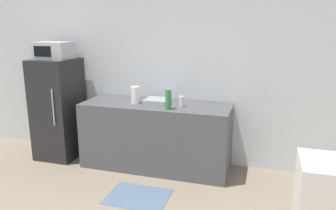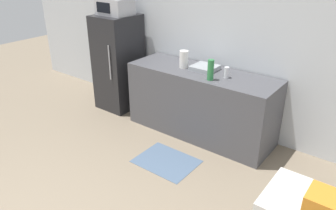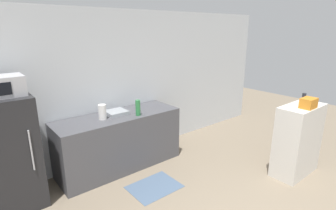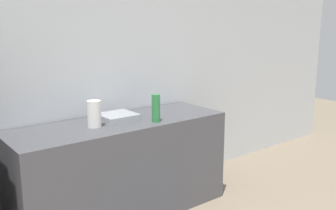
# 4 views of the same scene
# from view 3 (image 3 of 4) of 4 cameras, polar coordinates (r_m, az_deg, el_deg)

# --- Properties ---
(wall_back) EXTENTS (8.00, 0.06, 2.60)m
(wall_back) POSITION_cam_3_polar(r_m,az_deg,el_deg) (4.56, -13.96, 3.42)
(wall_back) COLOR silver
(wall_back) RESTS_ON ground_plane
(refrigerator) EXTENTS (0.58, 0.67, 1.50)m
(refrigerator) POSITION_cam_3_polar(r_m,az_deg,el_deg) (3.95, -30.74, -8.96)
(refrigerator) COLOR #232326
(refrigerator) RESTS_ON ground_plane
(microwave) EXTENTS (0.50, 0.38, 0.24)m
(microwave) POSITION_cam_3_polar(r_m,az_deg,el_deg) (3.70, -32.68, 3.42)
(microwave) COLOR #BCBCC1
(microwave) RESTS_ON refrigerator
(counter) EXTENTS (2.06, 0.70, 0.92)m
(counter) POSITION_cam_3_polar(r_m,az_deg,el_deg) (4.51, -10.48, -7.77)
(counter) COLOR #4C4C51
(counter) RESTS_ON ground_plane
(sink_basin) EXTENTS (0.32, 0.31, 0.06)m
(sink_basin) POSITION_cam_3_polar(r_m,az_deg,el_deg) (4.38, -11.19, -1.61)
(sink_basin) COLOR #9EA3A8
(sink_basin) RESTS_ON counter
(bottle_tall) EXTENTS (0.08, 0.08, 0.26)m
(bottle_tall) POSITION_cam_3_polar(r_m,az_deg,el_deg) (4.25, -6.57, -0.60)
(bottle_tall) COLOR #2D7F42
(bottle_tall) RESTS_ON counter
(bottle_short) EXTENTS (0.06, 0.06, 0.14)m
(bottle_short) POSITION_cam_3_polar(r_m,az_deg,el_deg) (4.47, -6.48, -0.48)
(bottle_short) COLOR silver
(bottle_short) RESTS_ON counter
(shelf_cabinet) EXTENTS (0.84, 0.41, 1.14)m
(shelf_cabinet) POSITION_cam_3_polar(r_m,az_deg,el_deg) (4.68, 26.38, -6.86)
(shelf_cabinet) COLOR silver
(shelf_cabinet) RESTS_ON ground_plane
(basket) EXTENTS (0.25, 0.17, 0.15)m
(basket) POSITION_cam_3_polar(r_m,az_deg,el_deg) (4.39, 28.26, 0.36)
(basket) COLOR orange
(basket) RESTS_ON shelf_cabinet
(jar) EXTENTS (0.06, 0.06, 0.11)m
(jar) POSITION_cam_3_polar(r_m,az_deg,el_deg) (4.86, 27.48, 1.62)
(jar) COLOR #232328
(jar) RESTS_ON shelf_cabinet
(paper_towel_roll) EXTENTS (0.12, 0.12, 0.23)m
(paper_towel_roll) POSITION_cam_3_polar(r_m,az_deg,el_deg) (4.17, -14.10, -1.49)
(paper_towel_roll) COLOR white
(paper_towel_roll) RESTS_ON counter
(kitchen_rug) EXTENTS (0.73, 0.56, 0.01)m
(kitchen_rug) POSITION_cam_3_polar(r_m,az_deg,el_deg) (4.11, -3.01, -17.33)
(kitchen_rug) COLOR slate
(kitchen_rug) RESTS_ON ground_plane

